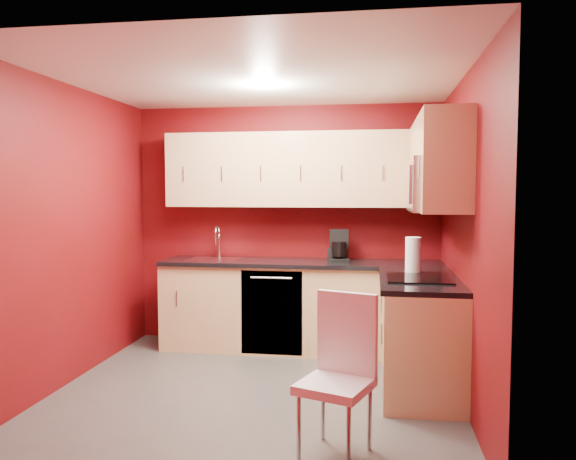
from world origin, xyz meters
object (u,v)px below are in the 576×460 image
(microwave, at_px, (435,185))
(napkin_holder, at_px, (335,254))
(sink, at_px, (215,256))
(coffee_maker, at_px, (339,246))
(paper_towel, at_px, (413,255))
(dining_chair, at_px, (335,377))

(microwave, distance_m, napkin_holder, 1.52)
(sink, relative_size, coffee_maker, 1.66)
(microwave, distance_m, coffee_maker, 1.44)
(napkin_holder, bearing_deg, microwave, -50.68)
(paper_towel, bearing_deg, coffee_maker, 132.30)
(sink, bearing_deg, paper_towel, -20.04)
(coffee_maker, distance_m, dining_chair, 2.33)
(coffee_maker, xyz_separation_m, dining_chair, (0.12, -2.26, -0.58))
(paper_towel, bearing_deg, napkin_holder, 133.44)
(paper_towel, bearing_deg, dining_chair, -110.05)
(microwave, xyz_separation_m, sink, (-2.09, 1.00, -0.72))
(microwave, xyz_separation_m, coffee_maker, (-0.82, 1.03, -0.59))
(microwave, relative_size, coffee_maker, 2.43)
(paper_towel, distance_m, dining_chair, 1.71)
(microwave, distance_m, paper_towel, 0.68)
(microwave, xyz_separation_m, paper_towel, (-0.14, 0.29, -0.60))
(sink, bearing_deg, microwave, -25.60)
(paper_towel, xyz_separation_m, dining_chair, (-0.55, -1.52, -0.58))
(napkin_holder, bearing_deg, coffee_maker, -22.55)
(coffee_maker, height_order, paper_towel, coffee_maker)
(microwave, relative_size, paper_towel, 2.45)
(dining_chair, bearing_deg, microwave, 80.50)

